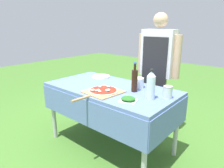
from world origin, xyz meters
name	(u,v)px	position (x,y,z in m)	size (l,w,h in m)	color
ground_plane	(110,145)	(0.00, 0.00, 0.00)	(12.00, 12.00, 0.00)	#477A2D
prep_table	(110,94)	(0.00, 0.00, 0.66)	(1.47, 0.79, 0.74)	#607AB7
person_cook	(158,65)	(0.20, 0.69, 0.92)	(0.58, 0.20, 1.56)	#70604C
pizza_on_peel	(102,91)	(0.07, -0.20, 0.76)	(0.36, 0.57, 0.05)	tan
oil_bottle	(135,80)	(0.29, 0.04, 0.87)	(0.06, 0.06, 0.31)	black
water_bottle	(151,85)	(0.53, -0.04, 0.88)	(0.08, 0.08, 0.29)	silver
herb_container	(128,99)	(0.41, -0.22, 0.76)	(0.19, 0.18, 0.04)	silver
mixing_tub	(138,83)	(0.24, 0.18, 0.80)	(0.13, 0.13, 0.11)	silver
plate_stack	(101,77)	(-0.38, 0.24, 0.75)	(0.24, 0.24, 0.02)	white
sauce_jar	(168,93)	(0.64, 0.09, 0.80)	(0.09, 0.09, 0.12)	silver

